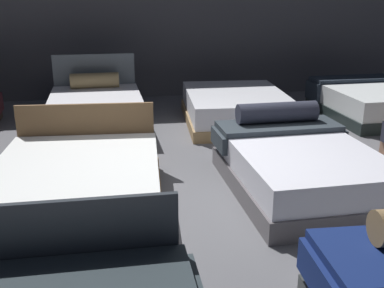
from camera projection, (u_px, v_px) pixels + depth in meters
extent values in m
cube|color=#5B5B60|center=(194.00, 194.00, 4.87)|extent=(18.00, 18.00, 0.02)
cube|color=#47474C|center=(154.00, 6.00, 8.75)|extent=(18.00, 0.06, 3.50)
cube|color=#2A2F35|center=(62.00, 268.00, 2.78)|extent=(1.43, 0.05, 0.90)
cube|color=#2B353A|center=(56.00, 288.00, 2.48)|extent=(1.50, 0.55, 0.07)
cube|color=navy|center=(320.00, 281.00, 2.76)|extent=(0.09, 0.65, 0.22)
cube|color=brown|center=(78.00, 202.00, 4.50)|extent=(1.76, 2.08, 0.14)
cube|color=white|center=(76.00, 180.00, 4.43)|extent=(1.70, 2.01, 0.32)
cube|color=brown|center=(87.00, 138.00, 5.33)|extent=(1.56, 0.13, 0.82)
cube|color=#565255|center=(300.00, 182.00, 4.87)|extent=(1.51, 2.06, 0.21)
cube|color=silver|center=(302.00, 160.00, 4.80)|extent=(1.45, 1.99, 0.28)
cube|color=#2F373F|center=(279.00, 126.00, 5.39)|extent=(1.44, 0.60, 0.06)
cube|color=#2F373F|center=(219.00, 140.00, 5.30)|extent=(0.08, 0.55, 0.19)
cube|color=#2F373F|center=(334.00, 133.00, 5.56)|extent=(0.08, 0.55, 0.19)
cylinder|color=#2B2E3C|center=(277.00, 112.00, 5.41)|extent=(0.97, 0.27, 0.24)
cube|color=#4E5860|center=(97.00, 123.00, 7.05)|extent=(1.54, 2.14, 0.19)
cube|color=white|center=(96.00, 108.00, 6.97)|extent=(1.47, 2.08, 0.31)
cube|color=#4E5860|center=(95.00, 84.00, 7.88)|extent=(1.37, 0.09, 1.02)
cylinder|color=#8D774E|center=(95.00, 80.00, 7.59)|extent=(0.80, 0.28, 0.25)
cube|color=#92744A|center=(235.00, 117.00, 7.43)|extent=(1.71, 2.15, 0.17)
cube|color=silver|center=(236.00, 103.00, 7.35)|extent=(1.64, 2.09, 0.33)
cube|color=black|center=(371.00, 112.00, 7.72)|extent=(1.59, 1.97, 0.18)
cube|color=white|center=(373.00, 98.00, 7.64)|extent=(1.52, 1.91, 0.32)
cube|color=#232C37|center=(353.00, 79.00, 8.22)|extent=(1.51, 0.54, 0.07)
cube|color=#232C37|center=(313.00, 91.00, 8.14)|extent=(0.08, 0.49, 0.32)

